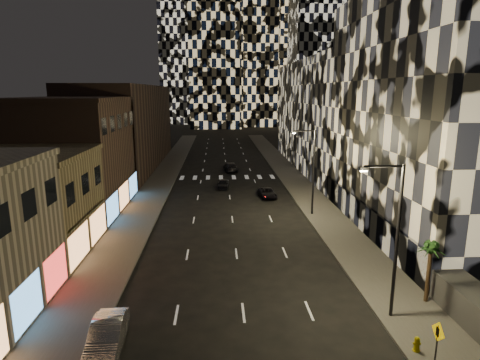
{
  "coord_description": "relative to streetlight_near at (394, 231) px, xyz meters",
  "views": [
    {
      "loc": [
        -1.41,
        -10.72,
        12.97
      ],
      "look_at": [
        0.34,
        20.79,
        6.0
      ],
      "focal_mm": 30.0,
      "sensor_mm": 36.0,
      "label": 1
    }
  ],
  "objects": [
    {
      "name": "streetlight_far",
      "position": [
        0.0,
        20.0,
        0.0
      ],
      "size": [
        2.55,
        0.25,
        9.0
      ],
      "color": "black",
      "rests_on": "sidewalk_right"
    },
    {
      "name": "retail_brown",
      "position": [
        -25.35,
        23.5,
        0.65
      ],
      "size": [
        10.0,
        15.0,
        12.0
      ],
      "primitive_type": "cube",
      "color": "#473128",
      "rests_on": "ground"
    },
    {
      "name": "midrise_base",
      "position": [
        3.95,
        14.5,
        -3.85
      ],
      "size": [
        0.6,
        25.0,
        3.0
      ],
      "primitive_type": "cube",
      "color": "#383838",
      "rests_on": "ground"
    },
    {
      "name": "curb_right",
      "position": [
        -0.45,
        40.0,
        -5.28
      ],
      "size": [
        0.2,
        120.0,
        0.15
      ],
      "primitive_type": "cube",
      "color": "#4C4C47",
      "rests_on": "ground"
    },
    {
      "name": "retail_tan",
      "position": [
        -25.35,
        11.0,
        -1.35
      ],
      "size": [
        10.0,
        10.0,
        8.0
      ],
      "primitive_type": "cube",
      "color": "#8B7B53",
      "rests_on": "ground"
    },
    {
      "name": "car_dark_midlane",
      "position": [
        -9.11,
        32.75,
        -4.73
      ],
      "size": [
        1.74,
        3.75,
        1.25
      ],
      "primitive_type": "imported",
      "rotation": [
        0.0,
        0.0,
        -0.07
      ],
      "color": "black",
      "rests_on": "ground"
    },
    {
      "name": "sidewalk_left",
      "position": [
        -18.35,
        40.0,
        -5.28
      ],
      "size": [
        4.0,
        120.0,
        0.15
      ],
      "primitive_type": "cube",
      "color": "#47443F",
      "rests_on": "ground"
    },
    {
      "name": "midrise_filler_right",
      "position": [
        11.65,
        47.0,
        3.65
      ],
      "size": [
        16.0,
        40.0,
        18.0
      ],
      "primitive_type": "cube",
      "color": "#232326",
      "rests_on": "ground"
    },
    {
      "name": "car_dark_rightlane",
      "position": [
        -3.66,
        27.6,
        -4.78
      ],
      "size": [
        2.25,
        4.29,
        1.15
      ],
      "primitive_type": "imported",
      "rotation": [
        0.0,
        0.0,
        0.08
      ],
      "color": "black",
      "rests_on": "ground"
    },
    {
      "name": "sidewalk_right",
      "position": [
        1.65,
        40.0,
        -5.28
      ],
      "size": [
        4.0,
        120.0,
        0.15
      ],
      "primitive_type": "cube",
      "color": "#47443F",
      "rests_on": "ground"
    },
    {
      "name": "retail_filler_left",
      "position": [
        -25.35,
        50.0,
        1.65
      ],
      "size": [
        10.0,
        40.0,
        14.0
      ],
      "primitive_type": "cube",
      "color": "#473128",
      "rests_on": "ground"
    },
    {
      "name": "streetlight_near",
      "position": [
        0.0,
        0.0,
        0.0
      ],
      "size": [
        2.55,
        0.25,
        9.0
      ],
      "color": "black",
      "rests_on": "sidewalk_right"
    },
    {
      "name": "midrise_right",
      "position": [
        11.65,
        14.5,
        5.65
      ],
      "size": [
        16.0,
        25.0,
        22.0
      ],
      "primitive_type": "cube",
      "color": "#232326",
      "rests_on": "ground"
    },
    {
      "name": "fire_hydrant",
      "position": [
        0.15,
        -3.3,
        -4.83
      ],
      "size": [
        0.38,
        0.37,
        0.78
      ],
      "rotation": [
        0.0,
        0.0,
        -0.1
      ],
      "color": "#D2C20B",
      "rests_on": "sidewalk_right"
    },
    {
      "name": "palm_tree",
      "position": [
        3.15,
        1.51,
        -1.96
      ],
      "size": [
        2.01,
        1.97,
        3.93
      ],
      "color": "#47331E",
      "rests_on": "sidewalk_right"
    },
    {
      "name": "ped_sign",
      "position": [
        -0.06,
        -5.28,
        -3.26
      ],
      "size": [
        0.08,
        0.95,
        2.84
      ],
      "rotation": [
        0.0,
        0.0,
        0.03
      ],
      "color": "black",
      "rests_on": "sidewalk_right"
    },
    {
      "name": "curb_left",
      "position": [
        -16.25,
        40.0,
        -5.28
      ],
      "size": [
        0.2,
        120.0,
        0.15
      ],
      "primitive_type": "cube",
      "color": "#4C4C47",
      "rests_on": "ground"
    },
    {
      "name": "car_silver_parked",
      "position": [
        -15.55,
        -2.07,
        -4.61
      ],
      "size": [
        1.86,
        4.61,
        1.49
      ],
      "primitive_type": "imported",
      "rotation": [
        0.0,
        0.0,
        0.06
      ],
      "color": "#9D9CA1",
      "rests_on": "ground"
    },
    {
      "name": "car_dark_oncoming",
      "position": [
        -7.69,
        44.8,
        -4.61
      ],
      "size": [
        2.44,
        5.25,
        1.48
      ],
      "primitive_type": "imported",
      "rotation": [
        0.0,
        0.0,
        3.21
      ],
      "color": "black",
      "rests_on": "ground"
    }
  ]
}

